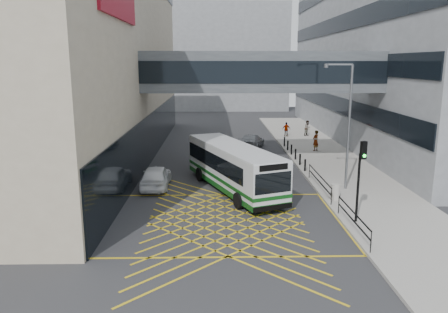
{
  "coord_description": "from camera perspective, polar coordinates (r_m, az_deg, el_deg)",
  "views": [
    {
      "loc": [
        -0.53,
        -21.91,
        8.21
      ],
      "look_at": [
        0.0,
        4.0,
        2.6
      ],
      "focal_mm": 35.0,
      "sensor_mm": 36.0,
      "label": 1
    }
  ],
  "objects": [
    {
      "name": "kerb_railings",
      "position": [
        25.68,
        14.01,
        -4.75
      ],
      "size": [
        0.05,
        12.54,
        1.0
      ],
      "color": "black",
      "rests_on": "pavement"
    },
    {
      "name": "skybridge",
      "position": [
        34.1,
        4.86,
        10.98
      ],
      "size": [
        20.0,
        4.1,
        3.0
      ],
      "color": "#4C5157",
      "rests_on": "ground"
    },
    {
      "name": "building_whsmith",
      "position": [
        41.73,
        -26.38,
        10.68
      ],
      "size": [
        24.17,
        42.0,
        16.0
      ],
      "color": "#B9AA8F",
      "rests_on": "ground"
    },
    {
      "name": "car_white",
      "position": [
        29.44,
        -8.89,
        -2.58
      ],
      "size": [
        2.01,
        4.84,
        1.54
      ],
      "primitive_type": "imported",
      "rotation": [
        0.0,
        0.0,
        3.15
      ],
      "color": "white",
      "rests_on": "ground"
    },
    {
      "name": "car_silver",
      "position": [
        42.5,
        3.59,
        2.04
      ],
      "size": [
        3.15,
        5.01,
        1.45
      ],
      "primitive_type": "imported",
      "rotation": [
        0.0,
        0.0,
        2.87
      ],
      "color": "gray",
      "rests_on": "ground"
    },
    {
      "name": "ground",
      "position": [
        23.4,
        0.2,
        -8.32
      ],
      "size": [
        120.0,
        120.0,
        0.0
      ],
      "primitive_type": "plane",
      "color": "#333335"
    },
    {
      "name": "bollards",
      "position": [
        38.28,
        9.06,
        0.61
      ],
      "size": [
        0.14,
        10.14,
        0.9
      ],
      "color": "black",
      "rests_on": "pavement"
    },
    {
      "name": "car_dark",
      "position": [
        40.97,
        -0.78,
        1.73
      ],
      "size": [
        3.4,
        5.2,
        1.52
      ],
      "primitive_type": "imported",
      "rotation": [
        0.0,
        0.0,
        3.48
      ],
      "color": "black",
      "rests_on": "ground"
    },
    {
      "name": "pedestrian_a",
      "position": [
        41.29,
        11.88,
        2.04
      ],
      "size": [
        0.92,
        0.89,
        1.89
      ],
      "primitive_type": "imported",
      "rotation": [
        0.0,
        0.0,
        3.84
      ],
      "color": "gray",
      "rests_on": "pavement"
    },
    {
      "name": "pedestrian_c",
      "position": [
        48.76,
        8.14,
        3.53
      ],
      "size": [
        0.96,
        0.51,
        1.58
      ],
      "primitive_type": "imported",
      "rotation": [
        0.0,
        0.0,
        3.07
      ],
      "color": "gray",
      "rests_on": "pavement"
    },
    {
      "name": "bus",
      "position": [
        28.32,
        1.12,
        -1.3
      ],
      "size": [
        6.19,
        10.75,
        2.98
      ],
      "rotation": [
        0.0,
        0.0,
        0.38
      ],
      "color": "silver",
      "rests_on": "ground"
    },
    {
      "name": "pedestrian_b",
      "position": [
        49.61,
        10.86,
        3.65
      ],
      "size": [
        0.94,
        0.92,
        1.71
      ],
      "primitive_type": "imported",
      "rotation": [
        0.0,
        0.0,
        0.73
      ],
      "color": "gray",
      "rests_on": "pavement"
    },
    {
      "name": "traffic_light",
      "position": [
        22.93,
        17.41,
        -1.69
      ],
      "size": [
        0.34,
        0.51,
        4.25
      ],
      "rotation": [
        0.0,
        0.0,
        0.32
      ],
      "color": "black",
      "rests_on": "pavement"
    },
    {
      "name": "pavement",
      "position": [
        38.97,
        13.01,
        -0.14
      ],
      "size": [
        6.0,
        54.0,
        0.16
      ],
      "primitive_type": "cube",
      "color": "#A49F96",
      "rests_on": "ground"
    },
    {
      "name": "building_far",
      "position": [
        81.92,
        -2.25,
        12.76
      ],
      "size": [
        28.0,
        16.0,
        18.0
      ],
      "primitive_type": "cube",
      "color": "gray",
      "rests_on": "ground"
    },
    {
      "name": "box_junction",
      "position": [
        23.4,
        0.2,
        -8.31
      ],
      "size": [
        12.0,
        9.0,
        0.01
      ],
      "color": "gold",
      "rests_on": "ground"
    },
    {
      "name": "street_lamp",
      "position": [
        28.64,
        15.7,
        4.72
      ],
      "size": [
        1.81,
        0.53,
        7.97
      ],
      "rotation": [
        0.0,
        0.0,
        -0.18
      ],
      "color": "slate",
      "rests_on": "pavement"
    },
    {
      "name": "litter_bin",
      "position": [
        27.02,
        14.33,
        -4.46
      ],
      "size": [
        0.55,
        0.55,
        0.94
      ],
      "primitive_type": "cylinder",
      "color": "#ADA89E",
      "rests_on": "pavement"
    }
  ]
}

